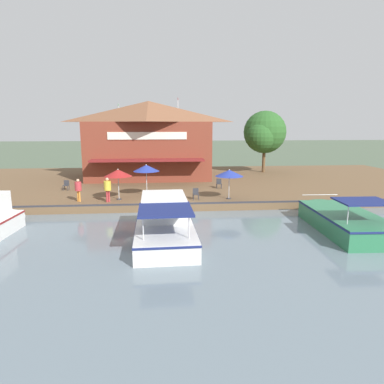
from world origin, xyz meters
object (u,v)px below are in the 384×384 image
at_px(cafe_chair_beside_entrance, 219,183).
at_px(person_near_entrance, 107,187).
at_px(waterfront_restaurant, 149,139).
at_px(motorboat_outer_channel, 164,222).
at_px(patio_umbrella_mid_patio_left, 118,173).
at_px(person_at_quay_edge, 78,187).
at_px(patio_umbrella_back_row, 146,168).
at_px(tree_upstream_bank, 264,133).
at_px(cafe_chair_back_row_seat, 196,193).
at_px(motorboat_far_downstream, 339,218).
at_px(tree_downstream_bank, 153,135).
at_px(patio_umbrella_far_corner, 229,173).
at_px(cafe_chair_under_first_umbrella, 66,185).

bearing_deg(cafe_chair_beside_entrance, person_near_entrance, -62.03).
relative_size(waterfront_restaurant, motorboat_outer_channel, 1.60).
bearing_deg(patio_umbrella_mid_patio_left, waterfront_restaurant, 170.65).
bearing_deg(person_at_quay_edge, cafe_chair_beside_entrance, 111.61).
xyz_separation_m(patio_umbrella_mid_patio_left, person_at_quay_edge, (0.43, -2.86, -0.98)).
bearing_deg(motorboat_outer_channel, patio_umbrella_back_row, -171.14).
height_order(waterfront_restaurant, tree_upstream_bank, waterfront_restaurant).
distance_m(cafe_chair_back_row_seat, person_near_entrance, 6.52).
bearing_deg(motorboat_far_downstream, waterfront_restaurant, -146.94).
xyz_separation_m(motorboat_far_downstream, tree_upstream_bank, (-20.33, 1.22, 4.49)).
distance_m(cafe_chair_beside_entrance, cafe_chair_back_row_seat, 5.13).
relative_size(patio_umbrella_mid_patio_left, tree_upstream_bank, 0.33).
bearing_deg(motorboat_far_downstream, tree_downstream_bank, -152.54).
xyz_separation_m(patio_umbrella_back_row, patio_umbrella_far_corner, (1.57, 6.27, -0.25)).
bearing_deg(person_at_quay_edge, patio_umbrella_back_row, 107.37).
height_order(patio_umbrella_mid_patio_left, motorboat_outer_channel, patio_umbrella_mid_patio_left).
height_order(patio_umbrella_mid_patio_left, patio_umbrella_far_corner, patio_umbrella_mid_patio_left).
xyz_separation_m(cafe_chair_under_first_umbrella, cafe_chair_back_row_seat, (4.74, 10.81, 0.00)).
height_order(motorboat_far_downstream, tree_upstream_bank, tree_upstream_bank).
relative_size(cafe_chair_beside_entrance, tree_upstream_bank, 0.12).
distance_m(patio_umbrella_mid_patio_left, cafe_chair_beside_entrance, 9.33).
height_order(waterfront_restaurant, cafe_chair_back_row_seat, waterfront_restaurant).
distance_m(cafe_chair_beside_entrance, person_at_quay_edge, 12.01).
relative_size(waterfront_restaurant, person_at_quay_edge, 7.76).
distance_m(waterfront_restaurant, person_at_quay_edge, 13.40).
relative_size(waterfront_restaurant, person_near_entrance, 7.24).
bearing_deg(cafe_chair_under_first_umbrella, person_at_quay_edge, 24.72).
xyz_separation_m(person_at_quay_edge, tree_downstream_bank, (-16.16, 5.11, 3.33)).
xyz_separation_m(patio_umbrella_mid_patio_left, motorboat_outer_channel, (7.33, 3.36, -1.74)).
bearing_deg(tree_downstream_bank, person_near_entrance, -10.12).
relative_size(cafe_chair_beside_entrance, tree_downstream_bank, 0.12).
height_order(cafe_chair_back_row_seat, motorboat_outer_channel, motorboat_outer_channel).
xyz_separation_m(waterfront_restaurant, patio_umbrella_far_corner, (12.18, 6.39, -2.09)).
distance_m(patio_umbrella_far_corner, tree_downstream_bank, 17.46).
distance_m(patio_umbrella_back_row, person_near_entrance, 3.50).
height_order(motorboat_outer_channel, tree_upstream_bank, tree_upstream_bank).
xyz_separation_m(person_near_entrance, motorboat_outer_channel, (6.54, 4.06, -0.85)).
bearing_deg(cafe_chair_under_first_umbrella, motorboat_outer_channel, 35.90).
bearing_deg(tree_upstream_bank, patio_umbrella_back_row, -45.97).
distance_m(waterfront_restaurant, patio_umbrella_far_corner, 13.92).
bearing_deg(cafe_chair_back_row_seat, motorboat_outer_channel, -19.54).
bearing_deg(tree_downstream_bank, cafe_chair_beside_entrance, 27.23).
distance_m(motorboat_far_downstream, tree_upstream_bank, 20.86).
bearing_deg(cafe_chair_back_row_seat, motorboat_far_downstream, 52.79).
xyz_separation_m(patio_umbrella_far_corner, motorboat_outer_channel, (6.86, -4.96, -1.69)).
xyz_separation_m(cafe_chair_back_row_seat, tree_downstream_bank, (-16.22, -3.54, 3.91)).
xyz_separation_m(motorboat_far_downstream, tree_downstream_bank, (-22.35, -11.61, 4.31)).
relative_size(patio_umbrella_mid_patio_left, cafe_chair_back_row_seat, 2.75).
bearing_deg(patio_umbrella_mid_patio_left, patio_umbrella_back_row, 118.29).
height_order(cafe_chair_under_first_umbrella, person_at_quay_edge, person_at_quay_edge).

